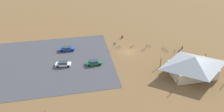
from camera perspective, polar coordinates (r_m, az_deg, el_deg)
name	(u,v)px	position (r m, az deg, el deg)	size (l,w,h in m)	color
ground	(129,52)	(66.44, 4.57, 1.19)	(160.00, 160.00, 0.00)	brown
parking_lot_asphalt	(42,63)	(63.87, -18.54, -1.85)	(40.62, 30.30, 0.05)	#424247
bike_pavilion	(193,65)	(58.30, 21.28, -2.20)	(14.01, 10.29, 5.50)	beige
trash_bin	(122,37)	(74.66, 2.80, 5.24)	(0.60, 0.60, 0.90)	brown
lot_sign	(114,45)	(67.19, 0.55, 3.05)	(0.56, 0.08, 2.20)	#99999E
bicycle_teal_front_row	(132,47)	(68.56, 5.34, 2.53)	(1.42, 1.02, 0.82)	black
bicycle_orange_back_row	(175,51)	(68.77, 16.71, 1.31)	(0.97, 1.38, 0.76)	black
bicycle_yellow_trailside	(179,49)	(70.14, 17.90, 1.72)	(1.16, 1.23, 0.82)	black
bicycle_blue_yard_center	(115,44)	(70.20, 0.83, 3.38)	(0.77, 1.59, 0.77)	black
bicycle_purple_by_bin	(148,46)	(69.69, 9.89, 2.66)	(1.35, 1.06, 0.80)	black
bicycle_white_near_porch	(163,48)	(69.66, 13.70, 2.22)	(1.37, 1.16, 0.85)	black
bicycle_red_lone_east	(118,47)	(68.22, 1.76, 2.49)	(1.61, 0.69, 0.77)	black
bicycle_silver_mid_cluster	(143,50)	(67.30, 8.48, 1.70)	(1.61, 0.70, 0.78)	black
bicycle_black_yard_right	(166,50)	(68.32, 14.45, 1.50)	(1.03, 1.42, 0.87)	black
car_blue_end_stall	(67,49)	(68.02, -12.19, 2.00)	(4.77, 2.08, 1.34)	#1E42B2
car_white_aisle_side	(63,64)	(60.64, -13.15, -2.05)	(4.52, 2.43, 1.36)	white
car_green_front_row	(94,62)	(59.85, -4.96, -1.73)	(4.31, 1.97, 1.37)	#1E6B3D
visitor_by_pavilion	(179,52)	(67.62, 17.86, 1.09)	(0.36, 0.36, 1.70)	#2D3347
visitor_near_lot	(183,46)	(71.08, 18.66, 2.49)	(0.37, 0.40, 1.73)	#2D3347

